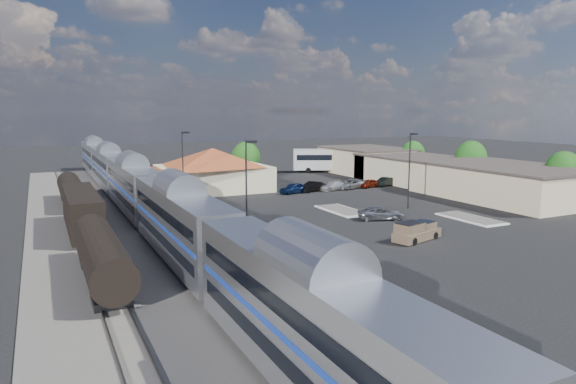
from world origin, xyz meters
name	(u,v)px	position (x,y,z in m)	size (l,w,h in m)	color
ground	(321,217)	(0.00, 0.00, 0.00)	(280.00, 280.00, 0.00)	black
railbed	(110,221)	(-21.00, 8.00, 0.06)	(16.00, 100.00, 0.12)	#4C4944
platform	(198,216)	(-12.00, 6.00, 0.09)	(5.50, 92.00, 0.18)	gray
passenger_train	(133,189)	(-18.00, 11.02, 2.87)	(3.00, 104.00, 5.55)	silver
freight_cars	(82,213)	(-24.00, 3.56, 1.93)	(2.80, 46.00, 4.00)	black
station_depot	(213,169)	(-4.56, 24.00, 3.13)	(18.35, 12.24, 6.20)	#C2B88E
buildings_east	(431,171)	(28.00, 14.28, 2.27)	(14.40, 51.40, 4.80)	#C6B28C
traffic_island_south	(342,210)	(4.00, 2.00, 0.10)	(3.30, 7.50, 0.21)	silver
traffic_island_north	(471,218)	(14.00, -8.00, 0.10)	(3.30, 7.50, 0.21)	silver
lamp_plat_s	(247,182)	(-10.90, -6.00, 5.34)	(1.08, 0.25, 9.00)	black
lamp_plat_n	(183,160)	(-10.90, 16.00, 5.34)	(1.08, 0.25, 9.00)	black
lamp_lot	(410,164)	(12.10, 0.00, 5.34)	(1.08, 0.25, 9.00)	black
tree_east_a	(563,170)	(34.00, -4.00, 3.89)	(4.56, 4.56, 6.42)	#382314
tree_east_b	(471,158)	(34.00, 12.00, 4.22)	(4.94, 4.94, 6.96)	#382314
tree_east_c	(413,154)	(34.00, 26.00, 3.76)	(4.41, 4.41, 6.21)	#382314
tree_depot	(246,158)	(3.00, 30.00, 4.02)	(4.71, 4.71, 6.63)	#382314
pickup_truck	(417,231)	(2.77, -12.63, 0.83)	(5.38, 3.15, 1.75)	tan
suv	(381,213)	(5.26, -3.85, 0.68)	(2.27, 4.92, 1.37)	#9A9DA1
coach_bus	(329,159)	(22.33, 36.00, 2.53)	(13.68, 8.36, 4.39)	silver
person_a	(246,235)	(-11.76, -7.83, 1.02)	(0.61, 0.40, 1.67)	#B7C93F
person_b	(224,226)	(-12.39, -3.78, 1.01)	(0.81, 0.63, 1.66)	white
parked_car_a	(293,188)	(4.72, 16.07, 0.74)	(1.75, 4.36, 1.48)	#0D1C42
parked_car_b	(312,187)	(7.92, 16.37, 0.74)	(1.56, 4.48, 1.48)	black
parked_car_c	(332,186)	(11.12, 16.07, 0.66)	(1.86, 4.57, 1.32)	silver
parked_car_d	(350,184)	(14.32, 16.37, 0.70)	(2.32, 5.04, 1.40)	gray
parked_car_e	(369,183)	(17.52, 16.07, 0.65)	(1.53, 3.80, 1.29)	#67180B
parked_car_f	(385,182)	(20.72, 16.37, 0.67)	(1.43, 4.09, 1.35)	black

